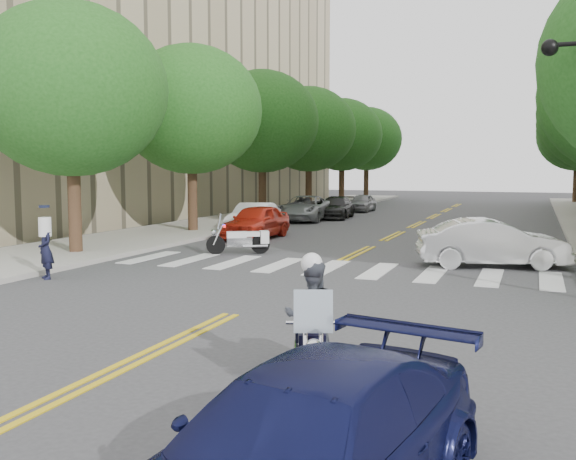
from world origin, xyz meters
The scene contains 19 objects.
ground centered at (0.00, 0.00, 0.00)m, with size 140.00×140.00×0.00m, color #38383A.
sidewalk_left centered at (-9.50, 22.00, 0.07)m, with size 5.00×60.00×0.15m, color #9E9991.
building_left centered at (-26.00, 26.00, 12.00)m, with size 26.00×44.00×24.00m, color tan.
tree_l_0 centered at (-8.80, 6.00, 5.55)m, with size 6.40×6.40×8.45m.
tree_l_1 centered at (-8.80, 14.00, 5.55)m, with size 6.40×6.40×8.45m.
tree_l_2 centered at (-8.80, 22.00, 5.55)m, with size 6.40×6.40×8.45m.
tree_l_3 centered at (-8.80, 30.00, 5.55)m, with size 6.40×6.40×8.45m.
tree_l_4 centered at (-8.80, 38.00, 5.55)m, with size 6.40×6.40×8.45m.
tree_l_5 centered at (-8.80, 46.00, 5.55)m, with size 6.40×6.40×8.45m.
motorcycle_police centered at (2.88, -3.32, 0.82)m, with size 1.09×2.19×1.84m.
motorcycle_parked centered at (-3.66, 8.46, 0.49)m, with size 2.01×1.32×1.42m.
officer_standing centered at (-6.50, 2.00, 0.80)m, with size 0.59×0.38×1.60m, color black.
convertible centered at (4.56, 8.50, 0.73)m, with size 1.53×4.40×1.45m, color silver.
sedan_blue centered at (4.04, -6.88, 0.68)m, with size 1.90×4.67×1.35m, color #0E123E.
parked_car_a centered at (-5.20, 13.00, 0.71)m, with size 1.69×4.20×1.43m, color red.
parked_car_b centered at (-6.30, 15.18, 0.68)m, with size 1.44×4.13×1.36m, color white.
parked_car_c centered at (-6.30, 22.24, 0.70)m, with size 2.32×5.03×1.40m, color #929599.
parked_car_d centered at (-5.20, 24.50, 0.63)m, with size 1.75×4.31×1.25m, color black.
parked_car_e centered at (-5.20, 30.62, 0.60)m, with size 1.42×3.52×1.20m, color gray.
Camera 1 is at (5.72, -11.58, 3.01)m, focal length 40.00 mm.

